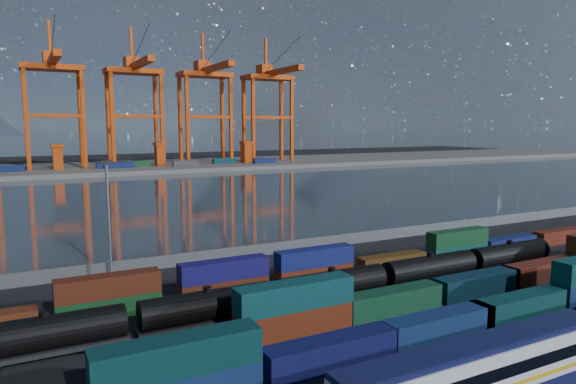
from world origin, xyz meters
name	(u,v)px	position (x,y,z in m)	size (l,w,h in m)	color
ground	(403,301)	(0.00, 0.00, 0.00)	(700.00, 700.00, 0.00)	black
harbor_water	(172,196)	(0.00, 105.00, 0.01)	(700.00, 700.00, 0.00)	#2A373D
far_quay	(114,168)	(0.00, 210.00, 1.00)	(700.00, 70.00, 2.00)	#514F4C
distant_mountains	(52,55)	(63.02, 1600.00, 220.29)	(2470.00, 1100.00, 520.00)	#1E2630
container_row_south	(377,334)	(-12.12, -10.57, 2.13)	(140.28, 2.60, 5.55)	#3D3E41
container_row_mid	(518,272)	(17.56, -2.50, 1.89)	(141.54, 2.60, 5.54)	#47494D
container_row_north	(282,274)	(-10.84, 11.18, 1.98)	(140.21, 2.29, 4.88)	navy
tanker_string	(207,307)	(-23.78, 3.15, 2.27)	(107.72, 3.16, 4.53)	black
waterfront_fence	(293,246)	(0.00, 28.00, 1.00)	(160.12, 0.12, 2.20)	#595B5E
yard_light_mast	(108,214)	(-30.00, 26.00, 9.30)	(1.60, 0.40, 16.60)	slate
gantry_cranes	(95,81)	(-7.50, 203.22, 41.07)	(200.77, 49.48, 67.00)	#C03F0D
quay_containers	(93,166)	(-11.00, 195.46, 3.30)	(172.58, 10.99, 2.60)	navy
straddle_carriers	(111,155)	(-2.50, 200.00, 7.82)	(140.00, 7.00, 11.10)	#C03F0D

